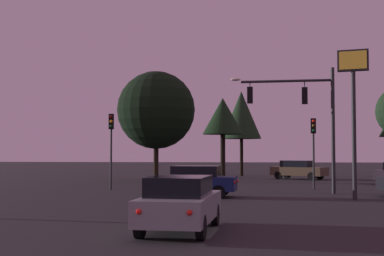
{
  "coord_description": "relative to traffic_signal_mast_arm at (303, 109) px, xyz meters",
  "views": [
    {
      "loc": [
        1.33,
        -7.43,
        2.18
      ],
      "look_at": [
        -1.61,
        23.09,
        3.61
      ],
      "focal_mm": 49.05,
      "sensor_mm": 36.0,
      "label": 1
    }
  ],
  "objects": [
    {
      "name": "ground_plane",
      "position": [
        -4.59,
        3.61,
        -4.5
      ],
      "size": [
        168.0,
        168.0,
        0.0
      ],
      "primitive_type": "plane",
      "color": "black",
      "rests_on": "ground"
    },
    {
      "name": "traffic_signal_mast_arm",
      "position": [
        0.0,
        0.0,
        0.0
      ],
      "size": [
        5.52,
        0.64,
        6.68
      ],
      "color": "#232326",
      "rests_on": "ground"
    },
    {
      "name": "traffic_light_corner_left",
      "position": [
        0.98,
        3.52,
        -1.51
      ],
      "size": [
        0.31,
        0.35,
        4.22
      ],
      "color": "#232326",
      "rests_on": "ground"
    },
    {
      "name": "traffic_light_corner_right",
      "position": [
        -10.91,
        1.74,
        -1.36
      ],
      "size": [
        0.34,
        0.37,
        4.44
      ],
      "color": "#232326",
      "rests_on": "ground"
    },
    {
      "name": "car_nearside_lane",
      "position": [
        -4.97,
        -13.91,
        -3.71
      ],
      "size": [
        2.07,
        4.32,
        1.52
      ],
      "color": "gray",
      "rests_on": "ground"
    },
    {
      "name": "car_crossing_left",
      "position": [
        -5.64,
        -2.64,
        -3.71
      ],
      "size": [
        4.38,
        2.14,
        1.52
      ],
      "color": "#0F1947",
      "rests_on": "ground"
    },
    {
      "name": "car_far_lane",
      "position": [
        1.25,
        14.76,
        -3.71
      ],
      "size": [
        4.66,
        3.81,
        1.52
      ],
      "color": "#473828",
      "rests_on": "ground"
    },
    {
      "name": "store_sign_illuminated",
      "position": [
        1.89,
        -3.48,
        0.6
      ],
      "size": [
        1.42,
        0.58,
        6.96
      ],
      "color": "#232326",
      "rests_on": "ground"
    },
    {
      "name": "tree_behind_sign",
      "position": [
        -3.34,
        20.48,
        1.14
      ],
      "size": [
        3.67,
        3.67,
        7.88
      ],
      "color": "black",
      "rests_on": "ground"
    },
    {
      "name": "tree_left_far",
      "position": [
        -9.78,
        10.99,
        0.89
      ],
      "size": [
        5.92,
        5.92,
        8.36
      ],
      "color": "black",
      "rests_on": "ground"
    },
    {
      "name": "tree_lot_edge",
      "position": [
        -4.88,
        15.5,
        0.66
      ],
      "size": [
        3.44,
        3.44,
        6.75
      ],
      "color": "black",
      "rests_on": "ground"
    }
  ]
}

